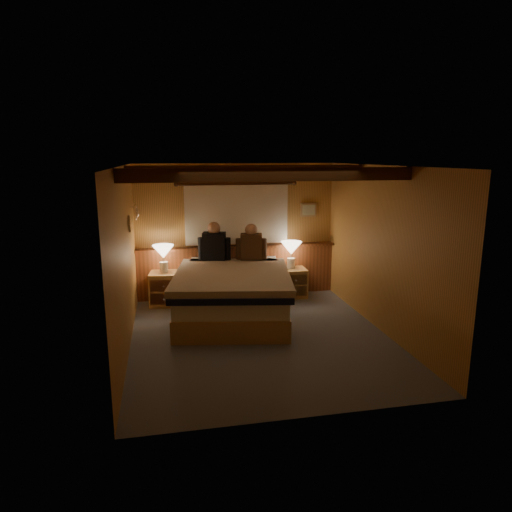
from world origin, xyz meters
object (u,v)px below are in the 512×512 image
object	(u,v)px
nightstand_left	(166,289)
duffel_bag	(196,311)
bed	(233,294)
lamp_left	(163,253)
person_left	(214,244)
lamp_right	(291,250)
nightstand_right	(293,283)
person_right	(251,245)

from	to	relation	value
nightstand_left	duffel_bag	distance (m)	1.04
bed	lamp_left	bearing A→B (deg)	149.66
person_left	duffel_bag	xyz separation A→B (m)	(-0.40, -0.91, -0.87)
lamp_left	lamp_right	bearing A→B (deg)	1.18
lamp_right	duffel_bag	bearing A→B (deg)	-151.15
lamp_left	nightstand_right	bearing A→B (deg)	0.16
duffel_bag	lamp_left	bearing A→B (deg)	123.37
nightstand_left	duffel_bag	xyz separation A→B (m)	(0.45, -0.93, -0.12)
nightstand_right	person_left	xyz separation A→B (m)	(-1.43, -0.05, 0.78)
nightstand_left	lamp_right	world-z (taller)	lamp_right
person_left	duffel_bag	distance (m)	1.32
bed	nightstand_right	bearing A→B (deg)	45.94
nightstand_right	nightstand_left	bearing A→B (deg)	-178.08
nightstand_right	person_left	bearing A→B (deg)	-176.75
bed	nightstand_left	xyz separation A→B (m)	(-1.04, 0.88, -0.11)
lamp_right	duffel_bag	distance (m)	2.18
bed	person_left	bearing A→B (deg)	112.29
person_right	duffel_bag	bearing A→B (deg)	-130.33
nightstand_left	lamp_right	xyz separation A→B (m)	(2.26, 0.06, 0.58)
person_right	lamp_left	bearing A→B (deg)	-173.66
nightstand_right	lamp_left	size ratio (longest dim) A/B	1.10
person_left	person_right	size ratio (longest dim) A/B	1.06
bed	lamp_left	size ratio (longest dim) A/B	5.29
person_left	duffel_bag	bearing A→B (deg)	-99.54
nightstand_right	lamp_left	world-z (taller)	lamp_left
nightstand_right	lamp_right	size ratio (longest dim) A/B	1.06
person_left	duffel_bag	size ratio (longest dim) A/B	1.21
lamp_left	duffel_bag	xyz separation A→B (m)	(0.46, -0.95, -0.74)
person_left	lamp_right	bearing A→B (deg)	17.87
bed	nightstand_right	xyz separation A→B (m)	(1.24, 0.90, -0.14)
bed	person_left	xyz separation A→B (m)	(-0.19, 0.85, 0.64)
lamp_left	person_left	xyz separation A→B (m)	(0.87, -0.04, 0.13)
lamp_left	duffel_bag	bearing A→B (deg)	-63.89
nightstand_left	lamp_right	distance (m)	2.33
bed	person_left	size ratio (longest dim) A/B	3.64
nightstand_left	person_left	size ratio (longest dim) A/B	0.84
nightstand_right	lamp_right	bearing A→B (deg)	122.59
nightstand_right	lamp_right	distance (m)	0.61
person_left	person_right	xyz separation A→B (m)	(0.63, -0.09, -0.02)
bed	nightstand_left	bearing A→B (deg)	149.76
lamp_right	person_left	world-z (taller)	person_left
person_left	person_right	world-z (taller)	person_left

